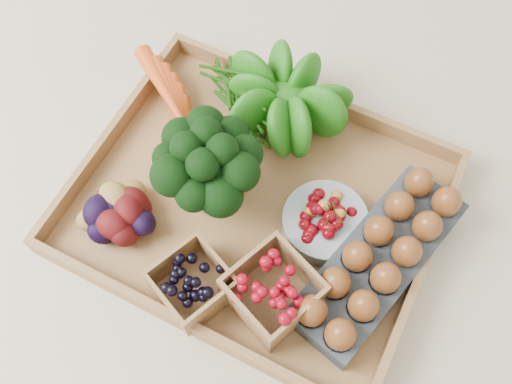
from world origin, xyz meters
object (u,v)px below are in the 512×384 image
at_px(broccoli, 209,179).
at_px(tray, 256,206).
at_px(egg_carton, 378,261).
at_px(cherry_bowl, 324,223).

bearing_deg(broccoli, tray, 16.52).
distance_m(tray, egg_carton, 0.21).
bearing_deg(tray, egg_carton, -2.44).
height_order(broccoli, cherry_bowl, broccoli).
relative_size(tray, cherry_bowl, 4.17).
bearing_deg(cherry_bowl, tray, -173.64).
distance_m(broccoli, egg_carton, 0.28).
bearing_deg(egg_carton, broccoli, -163.38).
bearing_deg(tray, cherry_bowl, 6.36).
bearing_deg(egg_carton, tray, -168.21).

